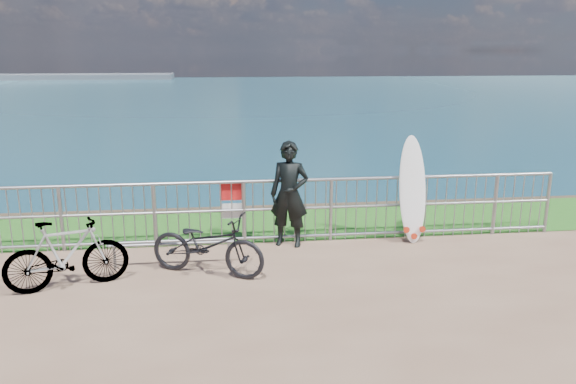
{
  "coord_description": "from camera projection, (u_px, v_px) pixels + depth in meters",
  "views": [
    {
      "loc": [
        -0.84,
        -7.6,
        3.24
      ],
      "look_at": [
        0.2,
        1.2,
        1.0
      ],
      "focal_mm": 35.0,
      "sensor_mm": 36.0,
      "label": 1
    }
  ],
  "objects": [
    {
      "name": "surfer",
      "position": [
        289.0,
        194.0,
        9.41
      ],
      "size": [
        0.76,
        0.63,
        1.79
      ],
      "primitive_type": "imported",
      "rotation": [
        0.0,
        0.0,
        -0.35
      ],
      "color": "black",
      "rests_on": "ground"
    },
    {
      "name": "bike_rack",
      "position": [
        172.0,
        246.0,
        8.57
      ],
      "size": [
        1.93,
        0.05,
        0.4
      ],
      "color": "gray",
      "rests_on": "ground"
    },
    {
      "name": "grass_strip",
      "position": [
        268.0,
        223.0,
        10.8
      ],
      "size": [
        120.0,
        120.0,
        0.0
      ],
      "primitive_type": "plane",
      "color": "#1F5E19",
      "rests_on": "ground"
    },
    {
      "name": "railing",
      "position": [
        274.0,
        210.0,
        9.6
      ],
      "size": [
        10.06,
        0.1,
        1.13
      ],
      "color": "gray",
      "rests_on": "ground"
    },
    {
      "name": "bicycle_far",
      "position": [
        67.0,
        254.0,
        7.76
      ],
      "size": [
        1.72,
        0.94,
        1.0
      ],
      "primitive_type": "imported",
      "rotation": [
        0.0,
        0.0,
        1.87
      ],
      "color": "black",
      "rests_on": "ground"
    },
    {
      "name": "bicycle_near",
      "position": [
        207.0,
        245.0,
        8.25
      ],
      "size": [
        1.87,
        1.28,
        0.93
      ],
      "primitive_type": "imported",
      "rotation": [
        0.0,
        0.0,
        1.16
      ],
      "color": "black",
      "rests_on": "ground"
    },
    {
      "name": "surfboard",
      "position": [
        412.0,
        193.0,
        9.65
      ],
      "size": [
        0.51,
        0.45,
        1.85
      ],
      "color": "white",
      "rests_on": "ground"
    },
    {
      "name": "seascape",
      "position": [
        54.0,
        79.0,
        146.17
      ],
      "size": [
        260.0,
        260.0,
        5.0
      ],
      "color": "brown",
      "rests_on": "ground"
    }
  ]
}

